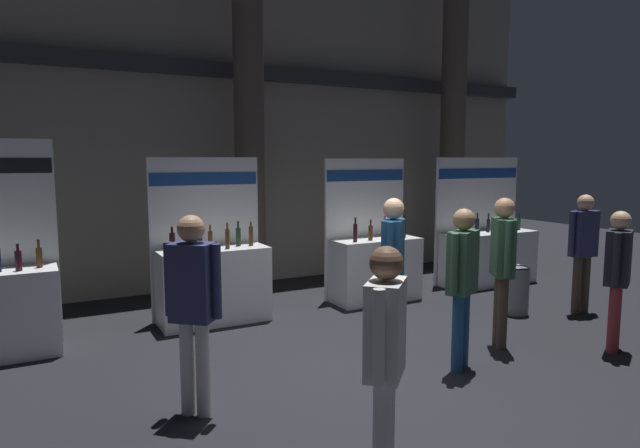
# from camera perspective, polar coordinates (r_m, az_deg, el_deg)

# --- Properties ---
(ground_plane) EXTENTS (26.61, 26.61, 0.00)m
(ground_plane) POSITION_cam_1_polar(r_m,az_deg,el_deg) (6.27, 5.57, -14.57)
(ground_plane) COLOR black
(hall_colonnade) EXTENTS (13.30, 1.24, 6.88)m
(hall_colonnade) POSITION_cam_1_polar(r_m,az_deg,el_deg) (9.91, -8.99, 13.16)
(hall_colonnade) COLOR gray
(hall_colonnade) RESTS_ON ground_plane
(exhibitor_booth_1) EXTENTS (1.59, 0.66, 2.31)m
(exhibitor_booth_1) POSITION_cam_1_polar(r_m,az_deg,el_deg) (7.79, -11.18, -5.65)
(exhibitor_booth_1) COLOR white
(exhibitor_booth_1) RESTS_ON ground_plane
(exhibitor_booth_2) EXTENTS (1.51, 0.66, 2.29)m
(exhibitor_booth_2) POSITION_cam_1_polar(r_m,az_deg,el_deg) (8.84, 5.73, -4.17)
(exhibitor_booth_2) COLOR white
(exhibitor_booth_2) RESTS_ON ground_plane
(exhibitor_booth_3) EXTENTS (1.96, 0.66, 2.31)m
(exhibitor_booth_3) POSITION_cam_1_polar(r_m,az_deg,el_deg) (10.41, 17.13, -2.85)
(exhibitor_booth_3) COLOR white
(exhibitor_booth_3) RESTS_ON ground_plane
(trash_bin) EXTENTS (0.34, 0.34, 0.72)m
(trash_bin) POSITION_cam_1_polar(r_m,az_deg,el_deg) (8.58, 19.98, -6.54)
(trash_bin) COLOR slate
(trash_bin) RESTS_ON ground_plane
(visitor_0) EXTENTS (0.56, 0.23, 1.77)m
(visitor_0) POSITION_cam_1_polar(r_m,az_deg,el_deg) (8.89, 25.92, -1.81)
(visitor_0) COLOR #47382D
(visitor_0) RESTS_ON ground_plane
(visitor_1) EXTENTS (0.51, 0.37, 1.77)m
(visitor_1) POSITION_cam_1_polar(r_m,az_deg,el_deg) (6.03, 14.72, -5.14)
(visitor_1) COLOR navy
(visitor_1) RESTS_ON ground_plane
(visitor_2) EXTENTS (0.42, 0.42, 1.84)m
(visitor_2) POSITION_cam_1_polar(r_m,az_deg,el_deg) (6.38, 7.65, -3.89)
(visitor_2) COLOR maroon
(visitor_2) RESTS_ON ground_plane
(visitor_3) EXTENTS (0.44, 0.43, 1.81)m
(visitor_3) POSITION_cam_1_polar(r_m,az_deg,el_deg) (4.92, -13.19, -7.38)
(visitor_3) COLOR silver
(visitor_3) RESTS_ON ground_plane
(visitor_4) EXTENTS (0.50, 0.41, 1.68)m
(visitor_4) POSITION_cam_1_polar(r_m,az_deg,el_deg) (7.30, 28.78, -4.06)
(visitor_4) COLOR maroon
(visitor_4) RESTS_ON ground_plane
(visitor_5) EXTENTS (0.40, 0.48, 1.83)m
(visitor_5) POSITION_cam_1_polar(r_m,az_deg,el_deg) (6.88, 18.62, -3.43)
(visitor_5) COLOR #47382D
(visitor_5) RESTS_ON ground_plane
(visitor_6) EXTENTS (0.43, 0.43, 1.72)m
(visitor_6) POSITION_cam_1_polar(r_m,az_deg,el_deg) (3.77, 6.85, -12.75)
(visitor_6) COLOR silver
(visitor_6) RESTS_ON ground_plane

